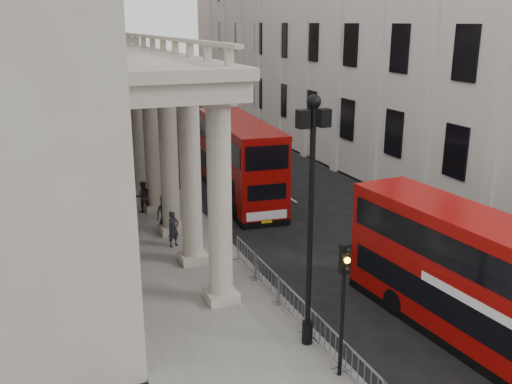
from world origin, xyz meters
name	(u,v)px	position (x,y,z in m)	size (l,w,h in m)	color
sidewalk_west	(117,171)	(-3.00, 30.00, 0.06)	(6.00, 140.00, 0.12)	slate
sidewalk_east	(318,152)	(13.50, 30.00, 0.06)	(3.00, 140.00, 0.12)	slate
kerb	(157,167)	(-0.05, 30.00, 0.07)	(0.20, 140.00, 0.14)	slate
west_building_far	(4,25)	(-10.50, 80.00, 10.00)	(9.00, 30.00, 20.00)	gray
lamp_post_south	(311,208)	(-0.60, 4.00, 4.91)	(1.05, 0.44, 8.32)	black
lamp_post_mid	(181,125)	(-0.60, 20.00, 4.91)	(1.05, 0.44, 8.32)	black
lamp_post_north	(131,93)	(-0.60, 36.00, 4.91)	(1.05, 0.44, 8.32)	black
traffic_light	(344,286)	(-0.50, 1.98, 3.11)	(0.28, 0.33, 4.30)	black
crowd_barriers	(341,354)	(-0.35, 2.23, 0.67)	(0.50, 18.75, 1.10)	gray
bus_near	(470,276)	(4.72, 2.54, 2.30)	(3.24, 10.34, 4.39)	#8E0806
bus_far	(239,158)	(3.08, 20.66, 2.53)	(3.68, 11.42, 4.85)	#8C0806
pedestrian_a	(173,229)	(-2.67, 14.12, 0.99)	(0.64, 0.42, 1.75)	black
pedestrian_b	(143,197)	(-3.03, 19.81, 1.02)	(0.87, 0.68, 1.80)	black
pedestrian_c	(165,213)	(-2.52, 16.46, 1.07)	(0.93, 0.60, 1.89)	black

